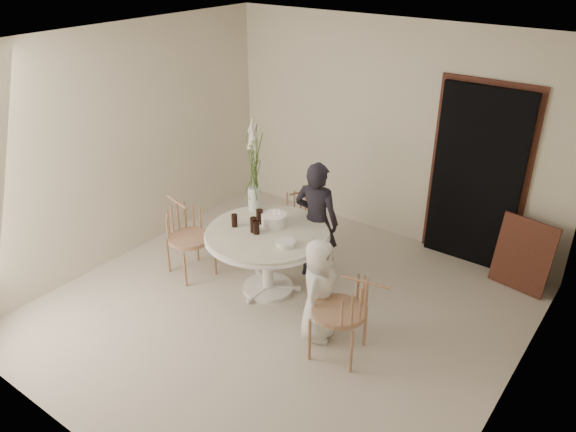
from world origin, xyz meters
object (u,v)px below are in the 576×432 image
Objects in this scene: chair_left at (184,227)px; birthday_cake at (274,220)px; flower_vase at (254,168)px; chair_right at (352,306)px; girl at (316,221)px; boy at (318,290)px; chair_far at (297,214)px; table at (267,241)px.

birthday_cake is (1.00, 0.38, 0.25)m from chair_left.
flower_vase reaches higher than birthday_cake.
chair_right is at bearing -80.23° from chair_left.
girl is 1.32× the size of boy.
chair_left is 3.15× the size of birthday_cake.
girl is at bearing 20.36° from boy.
chair_far is at bearing 27.95° from boy.
chair_far is 0.89m from flower_vase.
table is 1.24× the size of flower_vase.
boy is at bearing -26.86° from flower_vase.
chair_far is 0.98× the size of chair_left.
flower_vase reaches higher than boy.
table is 1.57× the size of chair_left.
chair_right is 2.00m from flower_vase.
flower_vase is at bearing 6.71° from girl.
boy is 0.98× the size of flower_vase.
birthday_cake is 0.25× the size of flower_vase.
chair_left is 0.80× the size of boy.
chair_right reaches higher than table.
boy is at bearing 114.87° from girl.
birthday_cake reaches higher than chair_right.
girl is 1.10m from boy.
girl reaches higher than chair_right.
chair_right is 0.83× the size of boy.
boy reaches higher than birthday_cake.
table is at bearing -80.22° from birthday_cake.
chair_left reaches higher than chair_far.
chair_right is at bearing -23.16° from birthday_cake.
girl reaches higher than birthday_cake.
girl reaches higher than chair_far.
flower_vase is (-0.24, -0.50, 0.70)m from chair_far.
chair_far is at bearing -23.81° from chair_left.
girl is (0.46, -0.28, 0.16)m from chair_far.
girl is at bearing 54.09° from birthday_cake.
chair_far is 1.59m from boy.
chair_far is at bearing 103.55° from table.
table is 0.95m from boy.
table is at bearing 54.22° from girl.
chair_left is at bearing 71.95° from boy.
boy is at bearing -21.07° from table.
table is 0.83m from flower_vase.
boy is at bearing -23.77° from chair_far.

